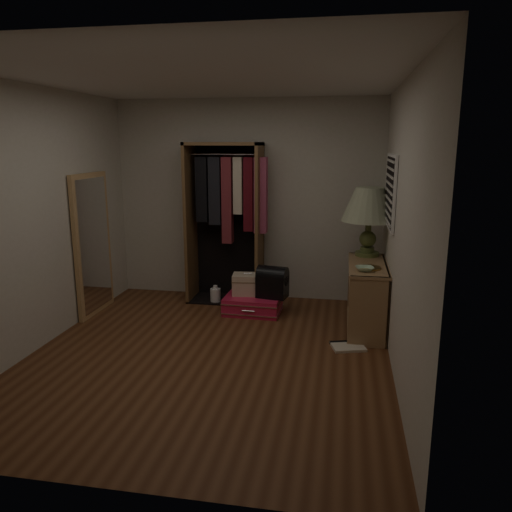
% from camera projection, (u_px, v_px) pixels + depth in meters
% --- Properties ---
extents(ground, '(4.00, 4.00, 0.00)m').
position_uv_depth(ground, '(209.00, 355.00, 4.92)').
color(ground, '#532D17').
rests_on(ground, ground).
extents(room_walls, '(3.52, 4.02, 2.60)m').
position_uv_depth(room_walls, '(215.00, 203.00, 4.62)').
color(room_walls, beige).
rests_on(room_walls, ground).
extents(console_bookshelf, '(0.42, 1.12, 0.75)m').
position_uv_depth(console_bookshelf, '(366.00, 294.00, 5.58)').
color(console_bookshelf, '#956D48').
rests_on(console_bookshelf, ground).
extents(open_wardrobe, '(1.02, 0.50, 2.05)m').
position_uv_depth(open_wardrobe, '(228.00, 209.00, 6.39)').
color(open_wardrobe, brown).
rests_on(open_wardrobe, ground).
extents(floor_mirror, '(0.06, 0.80, 1.70)m').
position_uv_depth(floor_mirror, '(93.00, 244.00, 5.99)').
color(floor_mirror, tan).
rests_on(floor_mirror, ground).
extents(pink_suitcase, '(0.71, 0.52, 0.21)m').
position_uv_depth(pink_suitcase, '(253.00, 304.00, 6.12)').
color(pink_suitcase, '#C4173E').
rests_on(pink_suitcase, ground).
extents(train_case, '(0.40, 0.30, 0.27)m').
position_uv_depth(train_case, '(248.00, 284.00, 6.15)').
color(train_case, '#C2B194').
rests_on(train_case, pink_suitcase).
extents(black_bag, '(0.39, 0.29, 0.39)m').
position_uv_depth(black_bag, '(272.00, 281.00, 6.02)').
color(black_bag, black).
rests_on(black_bag, pink_suitcase).
extents(table_lamp, '(0.74, 0.74, 0.80)m').
position_uv_depth(table_lamp, '(369.00, 206.00, 5.72)').
color(table_lamp, '#4B592B').
rests_on(table_lamp, console_bookshelf).
extents(brass_tray, '(0.26, 0.26, 0.01)m').
position_uv_depth(brass_tray, '(369.00, 268.00, 5.26)').
color(brass_tray, '#A98341').
rests_on(brass_tray, console_bookshelf).
extents(ceramic_bowl, '(0.21, 0.21, 0.05)m').
position_uv_depth(ceramic_bowl, '(365.00, 269.00, 5.15)').
color(ceramic_bowl, '#B4D8B4').
rests_on(ceramic_bowl, console_bookshelf).
extents(white_jug, '(0.16, 0.16, 0.23)m').
position_uv_depth(white_jug, '(215.00, 295.00, 6.50)').
color(white_jug, white).
rests_on(white_jug, ground).
extents(floor_book, '(0.39, 0.34, 0.03)m').
position_uv_depth(floor_book, '(347.00, 346.00, 5.11)').
color(floor_book, beige).
rests_on(floor_book, ground).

